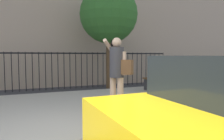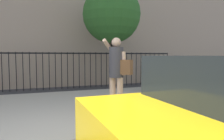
{
  "view_description": "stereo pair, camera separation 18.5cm",
  "coord_description": "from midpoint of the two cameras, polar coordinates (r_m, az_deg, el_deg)",
  "views": [
    {
      "loc": [
        -0.41,
        -3.03,
        1.45
      ],
      "look_at": [
        1.47,
        1.71,
        1.09
      ],
      "focal_mm": 32.64,
      "sensor_mm": 36.0,
      "label": 1
    },
    {
      "loc": [
        -0.24,
        -3.09,
        1.45
      ],
      "look_at": [
        1.47,
        1.71,
        1.09
      ],
      "focal_mm": 32.64,
      "sensor_mm": 36.0,
      "label": 2
    }
  ],
  "objects": [
    {
      "name": "iron_fence",
      "position": [
        8.98,
        -19.53,
        1.09
      ],
      "size": [
        12.03,
        0.04,
        1.6
      ],
      "color": "black",
      "rests_on": "ground"
    },
    {
      "name": "street_bench",
      "position": [
        7.97,
        13.93,
        -1.82
      ],
      "size": [
        1.6,
        0.45,
        0.95
      ],
      "color": "brown",
      "rests_on": "sidewalk"
    },
    {
      "name": "street_tree_near",
      "position": [
        8.54,
        -1.58,
        15.21
      ],
      "size": [
        2.34,
        2.34,
        4.29
      ],
      "color": "#4C3823",
      "rests_on": "ground"
    },
    {
      "name": "sidewalk",
      "position": [
        5.45,
        -17.81,
        -10.77
      ],
      "size": [
        28.0,
        4.4,
        0.15
      ],
      "primitive_type": "cube",
      "color": "#9E9B93",
      "rests_on": "ground"
    },
    {
      "name": "pedestrian_on_phone",
      "position": [
        4.81,
        0.48,
        0.52
      ],
      "size": [
        0.67,
        0.71,
        1.72
      ],
      "color": "beige",
      "rests_on": "sidewalk"
    }
  ]
}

